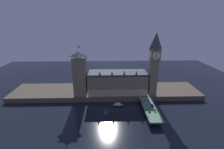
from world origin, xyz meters
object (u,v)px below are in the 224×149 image
object	(u,v)px
clock_tower	(154,62)
street_lamp_near	(148,113)
pedestrian_near_rail	(148,116)
pedestrian_far_rail	(142,100)
car_southbound_trail	(152,106)
car_northbound_lead	(145,101)
boat_upstream	(118,105)
car_southbound_lead	(155,110)
car_northbound_trail	(149,111)
victoria_tower	(80,74)

from	to	relation	value
clock_tower	street_lamp_near	world-z (taller)	clock_tower
pedestrian_near_rail	pedestrian_far_rail	xyz separation A→B (m)	(-0.00, 28.05, 0.12)
car_southbound_trail	car_northbound_lead	bearing A→B (deg)	123.54
pedestrian_near_rail	boat_upstream	world-z (taller)	pedestrian_near_rail
car_southbound_lead	pedestrian_near_rail	size ratio (longest dim) A/B	2.81
pedestrian_near_rail	clock_tower	bearing A→B (deg)	71.81
boat_upstream	pedestrian_near_rail	bearing A→B (deg)	-49.13
clock_tower	car_northbound_trail	bearing A→B (deg)	-108.06
car_northbound_trail	car_southbound_trail	world-z (taller)	car_southbound_trail
car_southbound_lead	pedestrian_far_rail	world-z (taller)	pedestrian_far_rail
car_southbound_trail	boat_upstream	world-z (taller)	car_southbound_trail
pedestrian_near_rail	boat_upstream	bearing A→B (deg)	130.87
car_northbound_trail	car_southbound_trail	size ratio (longest dim) A/B	1.06
victoria_tower	street_lamp_near	bearing A→B (deg)	-36.50
victoria_tower	pedestrian_far_rail	size ratio (longest dim) A/B	30.33
car_northbound_lead	pedestrian_near_rail	xyz separation A→B (m)	(-2.79, -25.85, 0.12)
car_northbound_trail	pedestrian_near_rail	bearing A→B (deg)	-108.78
car_northbound_lead	boat_upstream	xyz separation A→B (m)	(-27.23, 2.40, -5.03)
car_southbound_lead	boat_upstream	bearing A→B (deg)	149.09
clock_tower	boat_upstream	world-z (taller)	clock_tower
pedestrian_far_rail	boat_upstream	xyz separation A→B (m)	(-24.44, 0.19, -5.27)
car_northbound_trail	boat_upstream	xyz separation A→B (m)	(-27.23, 20.02, -4.96)
victoria_tower	car_southbound_trail	world-z (taller)	victoria_tower
car_northbound_trail	pedestrian_near_rail	size ratio (longest dim) A/B	3.04
pedestrian_far_rail	street_lamp_near	xyz separation A→B (m)	(-0.40, -28.66, 3.26)
car_northbound_lead	car_northbound_trail	distance (m)	17.63
pedestrian_near_rail	pedestrian_far_rail	size ratio (longest dim) A/B	0.88
car_southbound_lead	pedestrian_near_rail	world-z (taller)	pedestrian_near_rail
street_lamp_near	victoria_tower	bearing A→B (deg)	143.50
victoria_tower	car_southbound_trail	xyz separation A→B (m)	(73.83, -30.11, -23.60)
clock_tower	victoria_tower	size ratio (longest dim) A/B	1.29
clock_tower	car_northbound_trail	size ratio (longest dim) A/B	14.55
victoria_tower	pedestrian_near_rail	xyz separation A→B (m)	(65.45, -47.53, -23.48)
clock_tower	car_southbound_trail	xyz separation A→B (m)	(-6.31, -27.29, -36.35)
car_northbound_trail	pedestrian_far_rail	world-z (taller)	pedestrian_far_rail
clock_tower	street_lamp_near	bearing A→B (deg)	-108.42
car_northbound_lead	car_southbound_trail	bearing A→B (deg)	-56.46
car_southbound_trail	pedestrian_near_rail	distance (m)	19.33
car_southbound_lead	pedestrian_near_rail	bearing A→B (deg)	-134.30
victoria_tower	pedestrian_far_rail	world-z (taller)	victoria_tower
victoria_tower	car_southbound_lead	world-z (taller)	victoria_tower
clock_tower	victoria_tower	bearing A→B (deg)	177.98
clock_tower	pedestrian_near_rail	size ratio (longest dim) A/B	44.26
victoria_tower	car_southbound_lead	xyz separation A→B (m)	(73.83, -38.94, -23.67)
car_southbound_lead	car_southbound_trail	bearing A→B (deg)	90.00
street_lamp_near	boat_upstream	xyz separation A→B (m)	(-24.04, 28.86, -8.53)
car_northbound_trail	boat_upstream	size ratio (longest dim) A/B	0.43
pedestrian_near_rail	street_lamp_near	size ratio (longest dim) A/B	0.23
victoria_tower	car_northbound_trail	distance (m)	82.23
car_northbound_lead	pedestrian_near_rail	distance (m)	26.00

